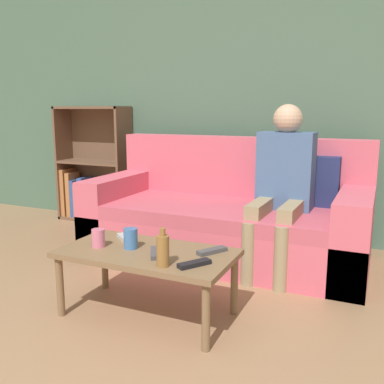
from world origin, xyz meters
TOP-DOWN VIEW (x-y plane):
  - wall_back at (0.00, 2.93)m, footprint 12.00×0.06m
  - couch at (-0.12, 2.29)m, footprint 2.05×0.92m
  - bookshelf at (-1.75, 2.77)m, footprint 0.75×0.28m
  - coffee_table at (-0.18, 1.18)m, footprint 0.93×0.48m
  - person_adult at (0.30, 2.20)m, footprint 0.38×0.64m
  - cup_near at (-0.28, 1.18)m, footprint 0.08×0.08m
  - cup_far at (-0.46, 1.14)m, footprint 0.07×0.07m
  - tv_remote_0 at (-0.11, 1.14)m, footprint 0.13×0.17m
  - tv_remote_1 at (-0.40, 1.30)m, footprint 0.16×0.15m
  - tv_remote_2 at (0.14, 1.08)m, footprint 0.13×0.17m
  - tv_remote_3 at (0.14, 1.29)m, footprint 0.13×0.17m
  - bottle at (-0.00, 1.02)m, footprint 0.06×0.06m

SIDE VIEW (x-z plane):
  - couch at x=-0.12m, z-range -0.16..0.73m
  - coffee_table at x=-0.18m, z-range 0.14..0.51m
  - tv_remote_0 at x=-0.11m, z-range 0.36..0.39m
  - tv_remote_1 at x=-0.40m, z-range 0.36..0.39m
  - tv_remote_2 at x=0.14m, z-range 0.36..0.39m
  - tv_remote_3 at x=0.14m, z-range 0.36..0.39m
  - cup_far at x=-0.46m, z-range 0.36..0.46m
  - cup_near at x=-0.28m, z-range 0.36..0.47m
  - bottle at x=0.00m, z-range 0.35..0.54m
  - bookshelf at x=-1.75m, z-range -0.12..1.01m
  - person_adult at x=0.30m, z-range 0.08..1.22m
  - wall_back at x=0.00m, z-range 0.00..2.60m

